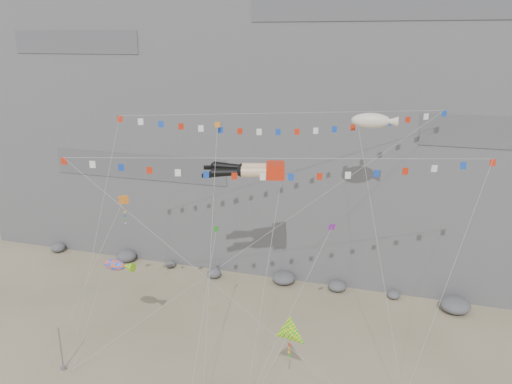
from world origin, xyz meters
TOP-DOWN VIEW (x-y plane):
  - ground at (0.00, 0.00)m, footprint 120.00×120.00m
  - cliff at (0.00, 32.00)m, footprint 80.00×28.00m
  - talus_boulders at (0.00, 17.00)m, footprint 60.00×3.00m
  - anchor_pole_left at (-13.98, -3.20)m, footprint 0.12×0.12m
  - legs_kite at (-0.52, 6.88)m, footprint 7.76×16.14m
  - flag_banner_upper at (1.66, 10.26)m, footprint 28.32×19.46m
  - flag_banner_lower at (2.48, 3.54)m, footprint 31.59×10.84m
  - harlequin_kite at (-11.28, 3.60)m, footprint 5.15×7.77m
  - fish_windsock at (-11.05, 1.04)m, footprint 3.62×5.57m
  - delta_kite at (4.95, -2.07)m, footprint 4.34×6.35m
  - blimp_windsock at (8.78, 11.17)m, footprint 7.00×13.16m
  - small_kite_a at (-3.74, 6.99)m, footprint 3.70×13.02m
  - small_kite_b at (6.67, 4.45)m, footprint 5.55×11.05m
  - small_kite_c at (-2.46, 2.88)m, footprint 1.93×11.12m

SIDE VIEW (x-z plane):
  - ground at x=0.00m, z-range 0.00..0.00m
  - talus_boulders at x=0.00m, z-range 0.00..1.20m
  - anchor_pole_left at x=-13.98m, z-range 0.00..3.95m
  - delta_kite at x=4.95m, z-range 1.77..10.81m
  - fish_windsock at x=-11.05m, z-range 3.28..12.76m
  - small_kite_c at x=-2.46m, z-range 3.39..19.00m
  - small_kite_b at x=6.67m, z-range 3.64..20.26m
  - harlequin_kite at x=-11.28m, z-range 5.33..20.56m
  - legs_kite at x=-0.52m, z-range 4.85..26.45m
  - flag_banner_lower at x=2.48m, z-range 7.03..28.24m
  - small_kite_a at x=-3.74m, z-range 7.21..30.34m
  - blimp_windsock at x=8.78m, z-range 7.82..31.44m
  - flag_banner_upper at x=1.66m, z-range 5.86..34.40m
  - cliff at x=0.00m, z-range 0.00..50.00m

